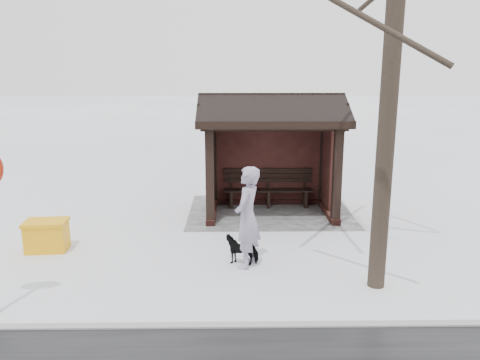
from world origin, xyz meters
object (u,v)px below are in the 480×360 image
pedestrian (247,217)px  grit_bin (47,235)px  bus_shelter (271,130)px  dog (242,249)px

pedestrian → grit_bin: pedestrian is taller
bus_shelter → pedestrian: bus_shelter is taller
bus_shelter → dog: (0.79, 3.32, -1.89)m
dog → grit_bin: 4.05m
bus_shelter → pedestrian: (0.69, 3.48, -1.20)m
pedestrian → dog: size_ratio=2.94×
pedestrian → grit_bin: bearing=-80.7°
pedestrian → dog: bearing=-127.6°
bus_shelter → pedestrian: size_ratio=1.87×
pedestrian → bus_shelter: bearing=-170.3°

